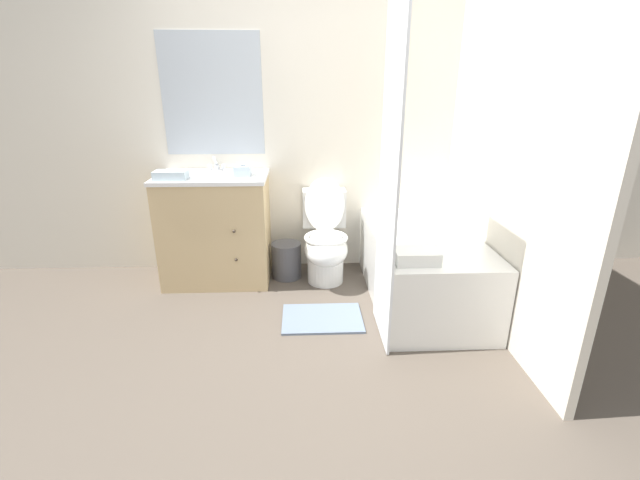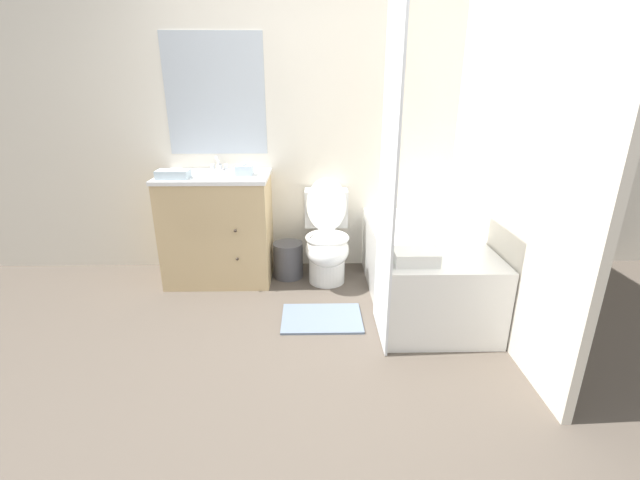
# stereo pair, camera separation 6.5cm
# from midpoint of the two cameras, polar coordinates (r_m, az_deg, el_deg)

# --- Properties ---
(ground_plane) EXTENTS (14.00, 14.00, 0.00)m
(ground_plane) POSITION_cam_midpoint_polar(r_m,az_deg,el_deg) (2.62, -1.30, -16.22)
(ground_plane) COLOR brown
(wall_back) EXTENTS (8.00, 0.06, 2.50)m
(wall_back) POSITION_cam_midpoint_polar(r_m,az_deg,el_deg) (3.65, -2.06, 15.37)
(wall_back) COLOR silver
(wall_back) RESTS_ON ground_plane
(wall_right) EXTENTS (0.05, 2.50, 2.50)m
(wall_right) POSITION_cam_midpoint_polar(r_m,az_deg,el_deg) (3.14, 21.76, 13.21)
(wall_right) COLOR silver
(wall_right) RESTS_ON ground_plane
(vanity_cabinet) EXTENTS (0.86, 0.59, 0.89)m
(vanity_cabinet) POSITION_cam_midpoint_polar(r_m,az_deg,el_deg) (3.59, -14.15, 1.68)
(vanity_cabinet) COLOR tan
(vanity_cabinet) RESTS_ON ground_plane
(sink_faucet) EXTENTS (0.14, 0.12, 0.12)m
(sink_faucet) POSITION_cam_midpoint_polar(r_m,az_deg,el_deg) (3.67, -14.15, 9.60)
(sink_faucet) COLOR silver
(sink_faucet) RESTS_ON vanity_cabinet
(toilet) EXTENTS (0.36, 0.64, 0.84)m
(toilet) POSITION_cam_midpoint_polar(r_m,az_deg,el_deg) (3.49, 0.18, -0.18)
(toilet) COLOR white
(toilet) RESTS_ON ground_plane
(bathtub) EXTENTS (0.74, 1.40, 0.52)m
(bathtub) POSITION_cam_midpoint_polar(r_m,az_deg,el_deg) (3.30, 12.79, -3.41)
(bathtub) COLOR white
(bathtub) RESTS_ON ground_plane
(shower_curtain) EXTENTS (0.02, 0.52, 2.01)m
(shower_curtain) POSITION_cam_midpoint_polar(r_m,az_deg,el_deg) (2.54, 8.42, 7.56)
(shower_curtain) COLOR white
(shower_curtain) RESTS_ON ground_plane
(wastebasket) EXTENTS (0.25, 0.25, 0.30)m
(wastebasket) POSITION_cam_midpoint_polar(r_m,az_deg,el_deg) (3.63, -5.00, -2.70)
(wastebasket) COLOR #4C4C51
(wastebasket) RESTS_ON ground_plane
(tissue_box) EXTENTS (0.13, 0.14, 0.10)m
(tissue_box) POSITION_cam_midpoint_polar(r_m,az_deg,el_deg) (3.39, -10.84, 9.13)
(tissue_box) COLOR silver
(tissue_box) RESTS_ON vanity_cabinet
(hand_towel_folded) EXTENTS (0.24, 0.14, 0.06)m
(hand_towel_folded) POSITION_cam_midpoint_polar(r_m,az_deg,el_deg) (3.40, -19.80, 8.16)
(hand_towel_folded) COLOR silver
(hand_towel_folded) RESTS_ON vanity_cabinet
(bath_towel_folded) EXTENTS (0.27, 0.19, 0.08)m
(bath_towel_folded) POSITION_cam_midpoint_polar(r_m,az_deg,el_deg) (2.67, 12.01, -2.10)
(bath_towel_folded) COLOR white
(bath_towel_folded) RESTS_ON bathtub
(bath_mat) EXTENTS (0.56, 0.40, 0.02)m
(bath_mat) POSITION_cam_midpoint_polar(r_m,az_deg,el_deg) (3.04, -0.32, -10.40)
(bath_mat) COLOR slate
(bath_mat) RESTS_ON ground_plane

